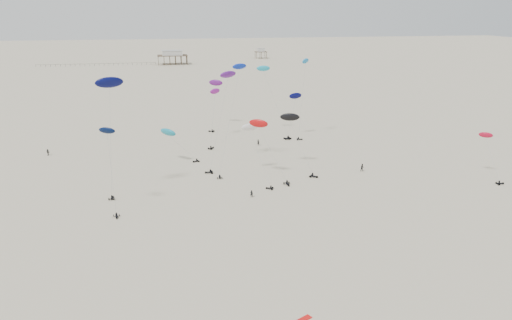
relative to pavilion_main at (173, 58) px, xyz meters
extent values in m
plane|color=beige|center=(10.00, -150.00, -4.22)|extent=(900.00, 900.00, 0.00)
cube|color=brown|center=(0.00, 0.00, 1.93)|extent=(21.00, 13.00, 0.30)
cube|color=silver|center=(0.00, 0.00, 3.68)|extent=(14.00, 8.40, 3.20)
cube|color=#B2B2AD|center=(0.00, 0.00, 5.43)|extent=(15.00, 9.00, 0.30)
cube|color=brown|center=(70.00, 30.00, 0.93)|extent=(9.00, 7.00, 0.30)
cube|color=silver|center=(70.00, 30.00, 2.28)|extent=(5.60, 4.20, 2.40)
cube|color=#B2B2AD|center=(70.00, 30.00, 3.63)|extent=(6.00, 4.50, 0.30)
cube|color=black|center=(-52.00, 0.00, -2.77)|extent=(80.00, 0.10, 0.10)
cylinder|color=gray|center=(15.03, -256.34, 2.23)|extent=(0.03, 0.03, 14.56)
ellipsoid|color=red|center=(12.40, -252.62, 8.76)|extent=(4.88, 4.04, 2.33)
cylinder|color=gray|center=(6.46, -246.67, 8.22)|extent=(0.03, 0.03, 27.07)
ellipsoid|color=#0E2DBA|center=(9.86, -240.91, 20.67)|extent=(4.14, 2.74, 1.91)
cylinder|color=gray|center=(29.61, -217.84, 2.08)|extent=(0.03, 0.03, 12.39)
ellipsoid|color=#050749|center=(31.35, -215.62, 8.39)|extent=(4.67, 2.60, 2.14)
cylinder|color=gray|center=(-19.78, -269.05, 3.82)|extent=(0.03, 0.03, 15.73)
ellipsoid|color=#041136|center=(-20.24, -266.40, 11.84)|extent=(3.78, 2.81, 1.74)
cylinder|color=gray|center=(23.45, -250.80, 2.02)|extent=(0.03, 0.03, 15.56)
ellipsoid|color=black|center=(21.79, -245.53, 8.38)|extent=(5.27, 3.17, 2.46)
cylinder|color=gray|center=(5.21, -219.74, 2.96)|extent=(0.03, 0.03, 19.33)
ellipsoid|color=#991B97|center=(6.69, -212.70, 10.12)|extent=(3.92, 3.39, 1.89)
cylinder|color=gray|center=(32.51, -219.40, 7.46)|extent=(0.03, 0.03, 22.61)
ellipsoid|color=#1C8AD6|center=(33.81, -217.18, 19.15)|extent=(3.65, 3.79, 1.89)
cylinder|color=gray|center=(7.42, -201.15, 2.94)|extent=(0.03, 0.03, 16.80)
ellipsoid|color=#621577|center=(8.85, -195.96, 10.27)|extent=(5.07, 3.80, 2.36)
cylinder|color=gray|center=(12.14, -255.25, 1.29)|extent=(0.03, 0.03, 16.91)
ellipsoid|color=white|center=(11.11, -248.43, 6.95)|extent=(4.56, 2.27, 2.12)
cylinder|color=gray|center=(65.78, -265.05, 0.70)|extent=(0.03, 0.03, 11.55)
ellipsoid|color=#B80D2B|center=(65.98, -261.15, 5.53)|extent=(3.16, 2.83, 1.54)
cylinder|color=gray|center=(25.27, -214.59, 6.03)|extent=(0.03, 0.03, 22.68)
ellipsoid|color=#1BA6D0|center=(22.52, -208.99, 16.26)|extent=(4.40, 2.09, 2.11)
cylinder|color=gray|center=(-4.89, -237.71, -0.35)|extent=(0.03, 0.03, 9.50)
ellipsoid|color=teal|center=(-8.31, -237.03, 3.82)|extent=(5.31, 5.53, 2.64)
cylinder|color=gray|center=(-20.40, -259.78, 7.67)|extent=(0.03, 0.03, 22.76)
ellipsoid|color=#050943|center=(-19.86, -257.96, 19.93)|extent=(6.22, 3.90, 2.90)
cylinder|color=gray|center=(4.13, -243.74, 7.08)|extent=(0.03, 0.03, 23.89)
ellipsoid|color=#5F1888|center=(7.24, -239.12, 18.52)|extent=(5.33, 4.32, 2.40)
imported|color=black|center=(8.25, -266.05, -4.22)|extent=(0.78, 0.61, 1.90)
imported|color=black|center=(38.36, -253.87, -4.22)|extent=(1.16, 0.76, 2.24)
imported|color=black|center=(-40.90, -224.52, -4.22)|extent=(1.42, 1.26, 2.13)
imported|color=black|center=(17.73, -225.26, -4.22)|extent=(0.93, 0.88, 2.11)
cube|color=red|center=(7.10, -310.26, -4.22)|extent=(2.36, 1.84, 0.08)
camera|label=1|loc=(-9.61, -364.00, 34.67)|focal=35.00mm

